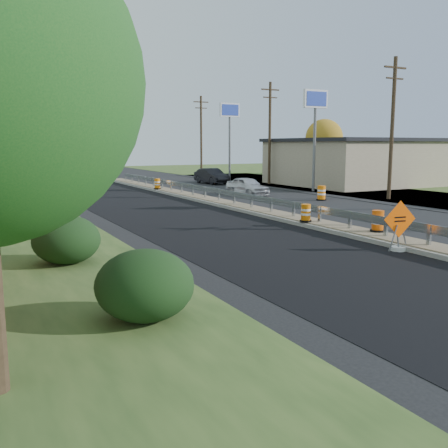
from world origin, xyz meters
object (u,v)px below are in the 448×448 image
barrel_shoulder_mid (246,184)px  car_dark_mid (212,176)px  barrel_median_mid (306,213)px  barrel_median_far (157,184)px  caution_sign (399,238)px  barrel_shoulder_far (214,180)px  barrel_shoulder_near (321,193)px  car_silver (247,186)px  barrel_median_near (378,221)px

barrel_shoulder_mid → car_dark_mid: 6.55m
barrel_median_mid → barrel_median_far: (0.00, 19.28, 0.01)m
caution_sign → barrel_shoulder_far: (7.90, 30.02, -0.05)m
barrel_shoulder_near → barrel_shoulder_mid: bearing=90.0°
barrel_shoulder_near → car_silver: bearing=117.5°
barrel_shoulder_near → caution_sign: bearing=-119.3°
barrel_shoulder_far → car_dark_mid: car_dark_mid is taller
barrel_median_far → barrel_shoulder_far: barrel_median_far is taller
barrel_median_near → barrel_median_mid: size_ratio=1.08×
barrel_median_mid → car_dark_mid: bearing=73.1°
barrel_median_far → car_dark_mid: bearing=36.3°
barrel_shoulder_mid → barrel_shoulder_far: 5.94m
barrel_median_mid → barrel_median_far: barrel_median_far is taller
car_silver → barrel_median_near: bearing=-107.4°
barrel_median_near → car_dark_mid: (6.61, 28.32, 0.09)m
barrel_median_near → barrel_median_far: barrel_median_near is taller
caution_sign → car_dark_mid: (7.90, 30.62, 0.28)m
barrel_median_near → barrel_shoulder_near: (6.61, 11.79, -0.17)m
barrel_median_mid → barrel_shoulder_mid: size_ratio=0.96×
barrel_median_mid → caution_sign: bearing=-93.5°
barrel_shoulder_near → barrel_shoulder_far: 15.93m
barrel_shoulder_near → car_dark_mid: size_ratio=0.22×
barrel_median_near → barrel_shoulder_far: barrel_median_near is taller
barrel_median_far → caution_sign: bearing=-90.8°
barrel_median_mid → barrel_shoulder_mid: bearing=67.6°
barrel_shoulder_far → barrel_median_near: bearing=-103.4°
barrel_median_near → car_silver: (3.92, 16.97, 0.04)m
barrel_shoulder_far → car_dark_mid: size_ratio=0.19×
barrel_shoulder_mid → car_silver: size_ratio=0.21×
barrel_shoulder_mid → car_dark_mid: car_dark_mid is taller
barrel_median_near → barrel_shoulder_far: 28.50m
barrel_shoulder_near → car_dark_mid: car_dark_mid is taller
barrel_shoulder_near → car_dark_mid: 16.53m
caution_sign → barrel_shoulder_mid: (7.90, 24.08, -0.05)m
barrel_median_near → caution_sign: bearing=-119.1°
barrel_median_far → barrel_shoulder_near: barrel_median_far is taller
car_dark_mid → barrel_shoulder_far: bearing=-93.9°
caution_sign → barrel_shoulder_near: (7.90, 14.10, 0.02)m
barrel_shoulder_far → car_silver: car_silver is taller
barrel_median_far → barrel_shoulder_far: (7.55, 4.95, -0.22)m
barrel_shoulder_near → car_silver: car_silver is taller
barrel_median_near → barrel_median_mid: bearing=105.0°
caution_sign → barrel_median_far: size_ratio=2.18×
barrel_shoulder_mid → caution_sign: bearing=-108.2°
barrel_shoulder_mid → car_silver: 5.51m
barrel_median_near → car_dark_mid: 29.08m
caution_sign → car_dark_mid: caution_sign is taller
barrel_shoulder_mid → barrel_shoulder_far: barrel_shoulder_far is taller
barrel_shoulder_near → barrel_shoulder_mid: size_ratio=1.19×
barrel_shoulder_far → car_silver: (-2.70, -10.74, 0.28)m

